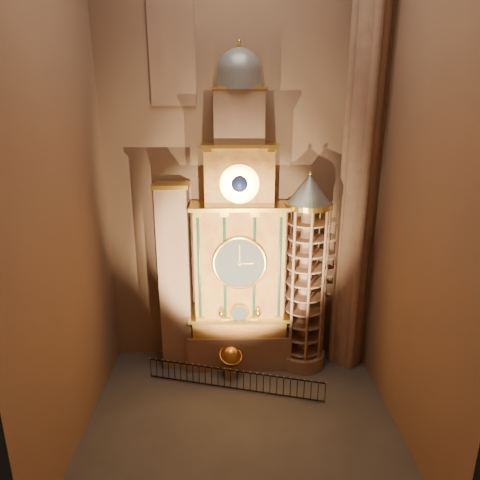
{
  "coord_description": "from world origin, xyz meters",
  "views": [
    {
      "loc": [
        -0.39,
        -16.3,
        13.71
      ],
      "look_at": [
        0.0,
        3.0,
        7.82
      ],
      "focal_mm": 32.0,
      "sensor_mm": 36.0,
      "label": 1
    }
  ],
  "objects_px": {
    "astronomical_clock": "(239,250)",
    "portrait_tower": "(176,277)",
    "iron_railing": "(234,380)",
    "stair_turret": "(305,276)",
    "celestial_globe": "(231,359)"
  },
  "relations": [
    {
      "from": "astronomical_clock",
      "to": "portrait_tower",
      "type": "distance_m",
      "value": 3.73
    },
    {
      "from": "iron_railing",
      "to": "portrait_tower",
      "type": "bearing_deg",
      "value": 139.63
    },
    {
      "from": "stair_turret",
      "to": "portrait_tower",
      "type": "bearing_deg",
      "value": 177.67
    },
    {
      "from": "astronomical_clock",
      "to": "stair_turret",
      "type": "bearing_deg",
      "value": -4.3
    },
    {
      "from": "portrait_tower",
      "to": "celestial_globe",
      "type": "bearing_deg",
      "value": -26.56
    },
    {
      "from": "astronomical_clock",
      "to": "portrait_tower",
      "type": "relative_size",
      "value": 1.64
    },
    {
      "from": "astronomical_clock",
      "to": "iron_railing",
      "type": "relative_size",
      "value": 1.89
    },
    {
      "from": "stair_turret",
      "to": "iron_railing",
      "type": "bearing_deg",
      "value": -148.57
    },
    {
      "from": "portrait_tower",
      "to": "astronomical_clock",
      "type": "bearing_deg",
      "value": -0.29
    },
    {
      "from": "astronomical_clock",
      "to": "iron_railing",
      "type": "distance_m",
      "value": 6.63
    },
    {
      "from": "astronomical_clock",
      "to": "portrait_tower",
      "type": "xyz_separation_m",
      "value": [
        -3.4,
        0.02,
        -1.53
      ]
    },
    {
      "from": "celestial_globe",
      "to": "portrait_tower",
      "type": "bearing_deg",
      "value": 153.44
    },
    {
      "from": "portrait_tower",
      "to": "iron_railing",
      "type": "distance_m",
      "value": 6.09
    },
    {
      "from": "portrait_tower",
      "to": "celestial_globe",
      "type": "xyz_separation_m",
      "value": [
        2.92,
        -1.46,
        -4.08
      ]
    },
    {
      "from": "astronomical_clock",
      "to": "iron_railing",
      "type": "xyz_separation_m",
      "value": [
        -0.32,
        -2.6,
        -6.09
      ]
    }
  ]
}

